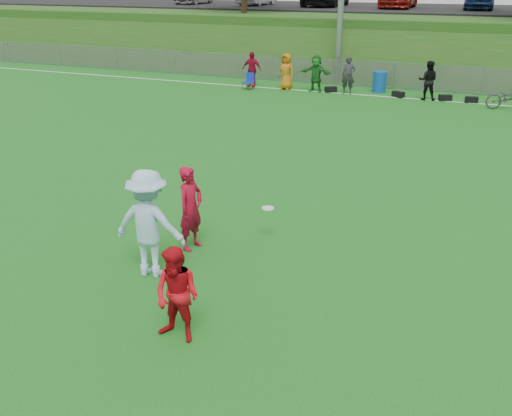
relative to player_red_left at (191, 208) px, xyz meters
The scene contains 14 objects.
ground 1.56m from the player_red_left, 49.88° to the right, with size 120.00×120.00×0.00m, color #176014.
sideline_far 17.05m from the player_red_left, 87.19° to the left, with size 60.00×0.10×0.01m, color white.
fence 19.03m from the player_red_left, 87.48° to the left, with size 58.00×0.06×1.30m.
berm 30.03m from the player_red_left, 88.41° to the left, with size 120.00×18.00×3.00m, color #194E15.
parking_lot 32.09m from the player_red_left, 88.51° to the left, with size 120.00×12.00×0.10m, color black.
spectator_row 17.13m from the player_red_left, 96.83° to the left, with size 9.33×0.71×1.69m.
gear_bags 17.23m from the player_red_left, 83.68° to the left, with size 6.87×0.53×0.26m.
player_red_left is the anchor object (origin of this frame).
player_red_center 3.15m from the player_red_left, 65.49° to the right, with size 0.74×0.58×1.52m, color red.
player_blue 1.28m from the player_red_left, 97.48° to the right, with size 1.31×0.76×2.03m, color #AED4F1.
frisbee 1.61m from the player_red_left, 37.34° to the left, with size 0.25×0.25×0.02m.
recycling_bin 18.02m from the player_red_left, 88.93° to the left, with size 0.64×0.64×0.96m, color #0E469F.
camp_chair 17.18m from the player_red_left, 109.09° to the left, with size 0.51×0.52×0.80m.
bicycle 17.34m from the player_red_left, 69.79° to the left, with size 0.65×1.86×0.97m, color #2D2D30.
Camera 1 is at (4.32, -8.21, 5.18)m, focal length 40.00 mm.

